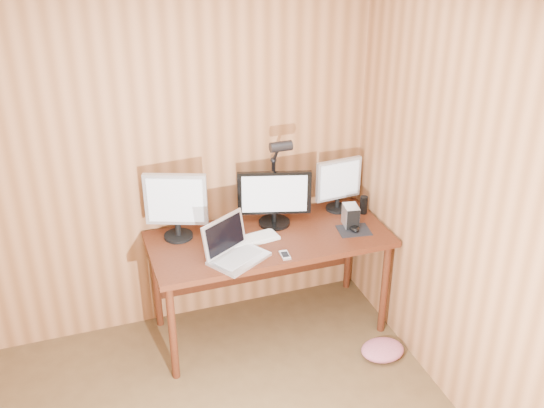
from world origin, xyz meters
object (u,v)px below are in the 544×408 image
monitor_left (176,204)px  desk (266,247)px  speaker (364,205)px  desk_lamp (277,167)px  hard_drive (351,216)px  phone (285,255)px  monitor_right (338,183)px  keyboard (245,241)px  mouse (354,228)px  laptop (233,249)px  monitor_center (274,198)px

monitor_left → desk: bearing=9.0°
speaker → desk_lamp: desk_lamp is taller
hard_drive → desk_lamp: size_ratio=0.23×
desk → phone: (0.01, -0.34, 0.13)m
monitor_right → keyboard: size_ratio=0.83×
desk → phone: 0.36m
keyboard → mouse: 0.75m
laptop → desk_lamp: desk_lamp is taller
desk → desk_lamp: (0.13, 0.16, 0.52)m
monitor_center → laptop: monitor_center is taller
mouse → hard_drive: (0.01, 0.07, 0.05)m
monitor_right → speaker: (0.15, -0.11, -0.14)m
monitor_left → keyboard: monitor_left is taller
monitor_left → speaker: bearing=16.9°
monitor_center → desk: bearing=-119.5°
mouse → desk: bearing=-179.1°
laptop → desk_lamp: (0.44, 0.40, 0.34)m
monitor_left → mouse: (1.15, -0.30, -0.23)m
hard_drive → speaker: (0.17, 0.14, -0.01)m
monitor_center → laptop: (-0.39, -0.33, -0.14)m
monitor_right → speaker: 0.24m
mouse → monitor_center: bearing=169.3°
monitor_left → speaker: size_ratio=3.54×
monitor_center → monitor_right: size_ratio=1.26×
keyboard → desk_lamp: size_ratio=0.73×
monitor_center → desk_lamp: bearing=72.4°
monitor_left → desk_lamp: 0.73m
laptop → mouse: laptop is taller
mouse → speaker: speaker is taller
monitor_right → mouse: bearing=-98.4°
monitor_center → hard_drive: (0.49, -0.19, -0.13)m
monitor_center → speaker: monitor_center is taller
hard_drive → speaker: hard_drive is taller
desk → monitor_left: (-0.58, 0.12, 0.37)m
monitor_center → laptop: size_ratio=1.11×
monitor_left → hard_drive: (1.15, -0.23, -0.17)m
desk → mouse: bearing=-17.5°
monitor_center → mouse: 0.58m
desk → laptop: size_ratio=3.62×
phone → desk_lamp: 0.64m
desk → monitor_left: bearing=168.3°
desk_lamp → monitor_left: bearing=178.7°
monitor_left → laptop: bearing=-32.1°
monitor_right → phone: size_ratio=3.59×
keyboard → phone: 0.31m
mouse → monitor_right: bearing=104.8°
keyboard → hard_drive: bearing=-9.7°
monitor_right → hard_drive: monitor_right is taller
monitor_right → phone: 0.78m
monitor_center → phone: monitor_center is taller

